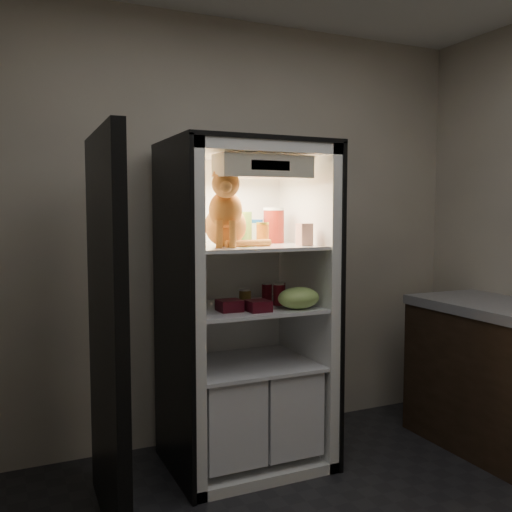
# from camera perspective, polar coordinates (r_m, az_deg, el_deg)

# --- Properties ---
(room_shell) EXTENTS (3.60, 3.60, 3.60)m
(room_shell) POSITION_cam_1_polar(r_m,az_deg,el_deg) (2.10, 13.93, 8.02)
(room_shell) COLOR white
(room_shell) RESTS_ON floor
(refrigerator) EXTENTS (0.90, 0.72, 1.88)m
(refrigerator) POSITION_cam_1_polar(r_m,az_deg,el_deg) (3.37, -1.28, -7.33)
(refrigerator) COLOR white
(refrigerator) RESTS_ON floor
(fridge_door) EXTENTS (0.09, 0.87, 1.85)m
(fridge_door) POSITION_cam_1_polar(r_m,az_deg,el_deg) (2.76, -14.69, -7.59)
(fridge_door) COLOR black
(fridge_door) RESTS_ON floor
(tabby_cat) EXTENTS (0.37, 0.44, 0.45)m
(tabby_cat) POSITION_cam_1_polar(r_m,az_deg,el_deg) (3.11, -3.04, 4.00)
(tabby_cat) COLOR #BE4A18
(tabby_cat) RESTS_ON refrigerator
(parmesan_shaker) EXTENTS (0.07, 0.07, 0.19)m
(parmesan_shaker) POSITION_cam_1_polar(r_m,az_deg,el_deg) (3.31, -1.04, 2.81)
(parmesan_shaker) COLOR green
(parmesan_shaker) RESTS_ON refrigerator
(mayo_tub) EXTENTS (0.10, 0.10, 0.14)m
(mayo_tub) POSITION_cam_1_polar(r_m,az_deg,el_deg) (3.42, -0.17, 2.48)
(mayo_tub) COLOR white
(mayo_tub) RESTS_ON refrigerator
(salsa_jar) EXTENTS (0.07, 0.07, 0.13)m
(salsa_jar) POSITION_cam_1_polar(r_m,az_deg,el_deg) (3.27, 0.66, 2.25)
(salsa_jar) COLOR maroon
(salsa_jar) RESTS_ON refrigerator
(pepper_jar) EXTENTS (0.13, 0.13, 0.21)m
(pepper_jar) POSITION_cam_1_polar(r_m,az_deg,el_deg) (3.45, 1.79, 3.09)
(pepper_jar) COLOR maroon
(pepper_jar) RESTS_ON refrigerator
(cream_carton) EXTENTS (0.07, 0.07, 0.13)m
(cream_carton) POSITION_cam_1_polar(r_m,az_deg,el_deg) (3.21, 4.86, 2.15)
(cream_carton) COLOR white
(cream_carton) RESTS_ON refrigerator
(soda_can_a) EXTENTS (0.06, 0.06, 0.11)m
(soda_can_a) POSITION_cam_1_polar(r_m,az_deg,el_deg) (3.40, 1.10, -3.72)
(soda_can_a) COLOR black
(soda_can_a) RESTS_ON refrigerator
(soda_can_b) EXTENTS (0.06, 0.06, 0.12)m
(soda_can_b) POSITION_cam_1_polar(r_m,az_deg,el_deg) (3.43, 2.43, -3.61)
(soda_can_b) COLOR black
(soda_can_b) RESTS_ON refrigerator
(soda_can_c) EXTENTS (0.07, 0.07, 0.12)m
(soda_can_c) POSITION_cam_1_polar(r_m,az_deg,el_deg) (3.31, 2.29, -3.87)
(soda_can_c) COLOR black
(soda_can_c) RESTS_ON refrigerator
(condiment_jar) EXTENTS (0.07, 0.07, 0.10)m
(condiment_jar) POSITION_cam_1_polar(r_m,az_deg,el_deg) (3.29, -1.10, -4.12)
(condiment_jar) COLOR brown
(condiment_jar) RESTS_ON refrigerator
(grape_bag) EXTENTS (0.24, 0.18, 0.12)m
(grape_bag) POSITION_cam_1_polar(r_m,az_deg,el_deg) (3.19, 4.29, -4.20)
(grape_bag) COLOR #8EBB57
(grape_bag) RESTS_ON refrigerator
(berry_box_left) EXTENTS (0.12, 0.12, 0.06)m
(berry_box_left) POSITION_cam_1_polar(r_m,az_deg,el_deg) (3.12, -2.66, -4.96)
(berry_box_left) COLOR #4B0C16
(berry_box_left) RESTS_ON refrigerator
(berry_box_right) EXTENTS (0.12, 0.12, 0.06)m
(berry_box_right) POSITION_cam_1_polar(r_m,az_deg,el_deg) (3.10, 0.23, -5.01)
(berry_box_right) COLOR #4B0C16
(berry_box_right) RESTS_ON refrigerator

